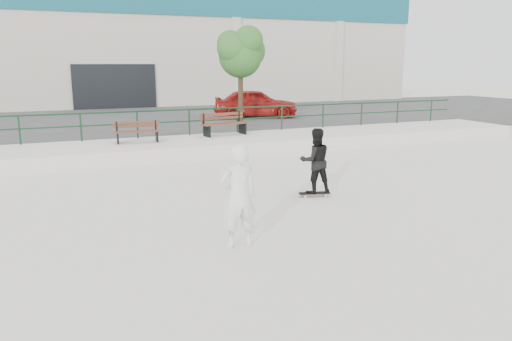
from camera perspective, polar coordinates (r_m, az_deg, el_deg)
name	(u,v)px	position (r m, az deg, el deg)	size (l,w,h in m)	color
ground	(294,238)	(9.61, 4.36, -7.66)	(120.00, 120.00, 0.00)	silver
ledge	(173,148)	(18.26, -9.49, 2.53)	(30.00, 3.00, 0.50)	silver
parking_strip	(133,123)	(26.52, -13.91, 5.31)	(60.00, 14.00, 0.50)	#393939
railing	(164,117)	(19.38, -10.52, 6.01)	(28.00, 0.06, 1.03)	#153C23
commercial_building	(98,45)	(40.24, -17.62, 13.51)	(44.20, 16.33, 8.00)	beige
bench_left	(137,132)	(18.19, -13.43, 4.31)	(1.66, 0.61, 0.75)	brown
bench_right	(224,124)	(19.52, -3.66, 5.32)	(1.96, 0.85, 0.87)	brown
tree	(241,51)	(23.25, -1.74, 13.50)	(2.47, 2.20, 4.40)	#4A3725
red_car	(255,103)	(25.98, -0.06, 7.71)	(1.73, 4.29, 1.46)	maroon
skateboard	(314,193)	(12.54, 6.70, -2.61)	(0.81, 0.37, 0.09)	black
standing_skater	(315,161)	(12.36, 6.80, 1.11)	(0.78, 0.61, 1.61)	black
seated_skater	(238,196)	(8.88, -2.02, -2.97)	(0.68, 0.45, 1.88)	white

